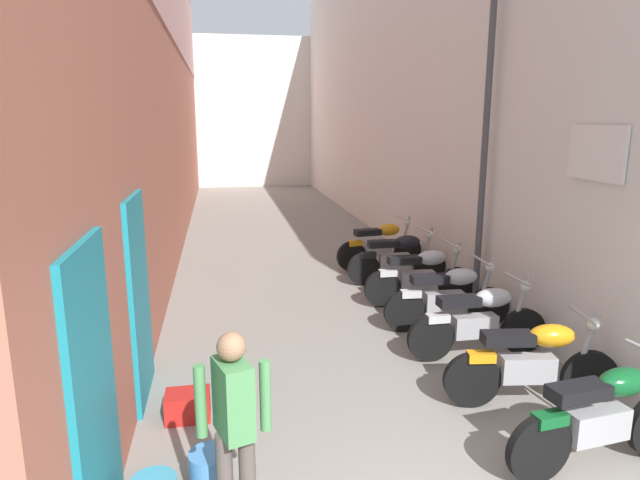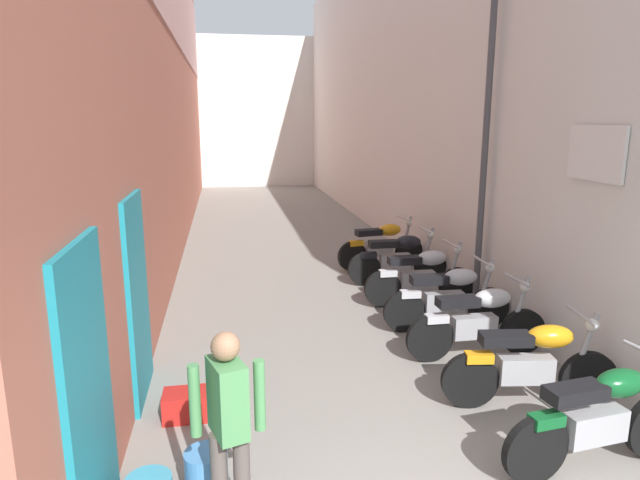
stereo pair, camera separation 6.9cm
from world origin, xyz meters
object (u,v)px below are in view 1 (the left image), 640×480
(motorcycle_second, at_px, (533,361))
(motorcycle_third, at_px, (479,320))
(motorcycle_nearest, at_px, (603,415))
(motorcycle_fifth, at_px, (421,275))
(pedestrian_by_doorway, at_px, (234,421))
(plastic_crate, at_px, (188,405))
(motorcycle_seventh, at_px, (381,244))
(water_jug_beside_first, at_px, (211,476))
(motorcycle_sixth, at_px, (398,257))
(street_lamp, at_px, (480,128))
(motorcycle_fourth, at_px, (448,296))

(motorcycle_second, height_order, motorcycle_third, same)
(motorcycle_nearest, relative_size, motorcycle_fifth, 1.00)
(pedestrian_by_doorway, height_order, plastic_crate, pedestrian_by_doorway)
(motorcycle_seventh, bearing_deg, motorcycle_third, -90.00)
(motorcycle_third, xyz_separation_m, water_jug_beside_first, (-3.30, -2.12, -0.29))
(motorcycle_nearest, distance_m, water_jug_beside_first, 3.31)
(motorcycle_third, distance_m, motorcycle_sixth, 3.23)
(pedestrian_by_doorway, xyz_separation_m, water_jug_beside_first, (-0.19, 0.42, -0.71))
(motorcycle_fifth, relative_size, plastic_crate, 4.21)
(plastic_crate, height_order, street_lamp, street_lamp)
(motorcycle_second, height_order, water_jug_beside_first, motorcycle_second)
(motorcycle_fifth, distance_m, pedestrian_by_doorway, 5.55)
(motorcycle_third, bearing_deg, motorcycle_fourth, 90.00)
(motorcycle_sixth, bearing_deg, water_jug_beside_first, -121.62)
(plastic_crate, bearing_deg, water_jug_beside_first, -79.10)
(motorcycle_second, bearing_deg, motorcycle_fourth, 90.00)
(motorcycle_second, xyz_separation_m, motorcycle_third, (0.00, 1.22, 0.00))
(motorcycle_second, distance_m, motorcycle_sixth, 4.46)
(motorcycle_third, height_order, pedestrian_by_doorway, pedestrian_by_doorway)
(motorcycle_seventh, height_order, pedestrian_by_doorway, pedestrian_by_doorway)
(motorcycle_second, bearing_deg, pedestrian_by_doorway, -157.05)
(motorcycle_nearest, relative_size, motorcycle_fourth, 1.00)
(plastic_crate, bearing_deg, pedestrian_by_doorway, -75.57)
(motorcycle_fifth, xyz_separation_m, motorcycle_sixth, (-0.00, 1.19, 0.00))
(street_lamp, bearing_deg, water_jug_beside_first, -136.28)
(street_lamp, bearing_deg, motorcycle_nearest, -99.97)
(motorcycle_third, bearing_deg, motorcycle_fifth, 90.00)
(motorcycle_seventh, xyz_separation_m, plastic_crate, (-3.54, -5.15, -0.36))
(motorcycle_fourth, xyz_separation_m, motorcycle_sixth, (0.00, 2.28, 0.00))
(plastic_crate, distance_m, street_lamp, 5.63)
(motorcycle_fifth, bearing_deg, motorcycle_third, -90.00)
(motorcycle_fifth, height_order, plastic_crate, motorcycle_fifth)
(motorcycle_seventh, xyz_separation_m, water_jug_beside_first, (-3.30, -6.44, -0.29))
(motorcycle_third, xyz_separation_m, motorcycle_seventh, (-0.00, 4.32, 0.00))
(motorcycle_third, xyz_separation_m, pedestrian_by_doorway, (-3.10, -2.54, 0.42))
(motorcycle_sixth, xyz_separation_m, plastic_crate, (-3.54, -4.07, -0.36))
(motorcycle_second, xyz_separation_m, motorcycle_fourth, (0.00, 2.18, 0.00))
(motorcycle_fourth, height_order, plastic_crate, motorcycle_fourth)
(motorcycle_fourth, xyz_separation_m, plastic_crate, (-3.54, -1.79, -0.36))
(motorcycle_fourth, bearing_deg, motorcycle_fifth, 90.00)
(pedestrian_by_doorway, distance_m, plastic_crate, 1.92)
(motorcycle_sixth, bearing_deg, motorcycle_seventh, 90.01)
(motorcycle_sixth, relative_size, pedestrian_by_doorway, 1.18)
(motorcycle_third, relative_size, pedestrian_by_doorway, 1.18)
(motorcycle_second, relative_size, motorcycle_third, 1.00)
(motorcycle_second, distance_m, motorcycle_fifth, 3.27)
(pedestrian_by_doorway, bearing_deg, motorcycle_second, 22.95)
(motorcycle_fifth, distance_m, plastic_crate, 4.58)
(motorcycle_third, distance_m, motorcycle_fourth, 0.95)
(motorcycle_second, bearing_deg, motorcycle_third, 90.00)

